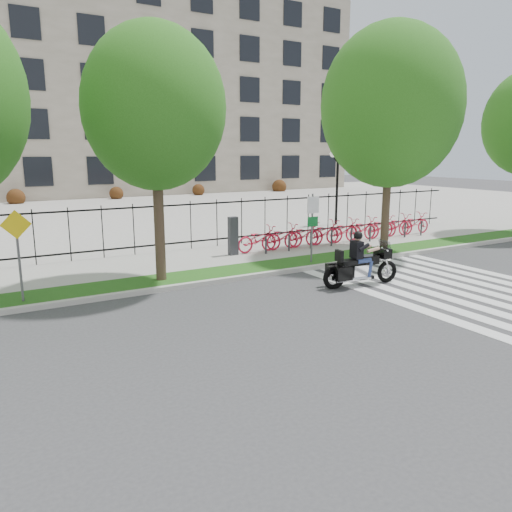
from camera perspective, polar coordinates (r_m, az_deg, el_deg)
ground at (r=13.33m, az=8.44°, el=-6.33°), size 120.00×120.00×0.00m
curb at (r=16.56m, az=-0.44°, el=-2.31°), size 60.00×0.20×0.15m
grass_verge at (r=17.28m, az=-1.84°, el=-1.72°), size 60.00×1.50×0.15m
sidewalk at (r=19.46m, az=-5.36°, el=-0.22°), size 60.00×3.50×0.15m
plaza at (r=35.96m, az=-17.35°, el=4.81°), size 80.00×34.00×0.10m
crosswalk_stripes at (r=16.67m, az=21.53°, el=-3.31°), size 5.70×8.00×0.01m
iron_fence at (r=20.85m, az=-7.46°, el=3.54°), size 30.00×0.06×2.00m
office_building at (r=55.63m, az=-22.95°, el=16.99°), size 60.00×21.90×20.15m
lamp_post_right at (r=28.30m, az=9.31°, el=9.84°), size 1.06×0.70×4.25m
street_tree_1 at (r=15.70m, az=-11.52°, el=16.24°), size 4.26×4.26×7.70m
street_tree_2 at (r=20.95m, az=15.20°, el=16.18°), size 5.50×5.50×8.88m
bike_share_station at (r=22.61m, az=9.92°, el=2.90°), size 11.18×0.89×1.50m
sign_pole_regulatory at (r=18.15m, az=6.47°, el=4.22°), size 0.50×0.09×2.50m
sign_pole_warning at (r=14.64m, az=-25.59°, el=1.30°), size 0.78×0.09×2.49m
motorcycle_rider at (r=15.89m, az=11.91°, el=-0.88°), size 2.70×0.94×2.09m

